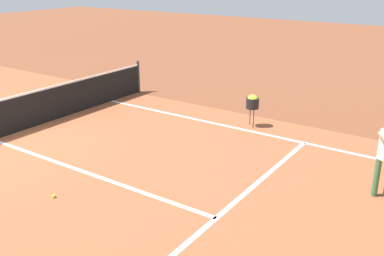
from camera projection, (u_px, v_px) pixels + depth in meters
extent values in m
cube|color=white|center=(286.00, 139.00, 10.77)|extent=(0.10, 11.89, 0.01)
cube|color=white|center=(216.00, 218.00, 7.34)|extent=(8.22, 0.10, 0.01)
cube|color=white|center=(84.00, 172.00, 9.02)|extent=(0.10, 6.40, 0.01)
cylinder|color=#33383D|center=(138.00, 77.00, 14.78)|extent=(0.09, 0.09, 1.07)
cylinder|color=#3F7247|center=(376.00, 177.00, 7.95)|extent=(0.11, 0.11, 0.75)
cylinder|color=black|center=(252.00, 103.00, 11.45)|extent=(0.34, 0.34, 0.28)
cylinder|color=black|center=(253.00, 119.00, 11.45)|extent=(0.02, 0.02, 0.50)
cylinder|color=black|center=(250.00, 116.00, 11.72)|extent=(0.02, 0.02, 0.50)
sphere|color=#CCE033|center=(253.00, 100.00, 11.42)|extent=(0.29, 0.29, 0.29)
sphere|color=#CCE033|center=(54.00, 196.00, 7.99)|extent=(0.07, 0.07, 0.07)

